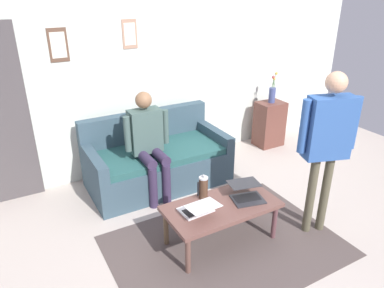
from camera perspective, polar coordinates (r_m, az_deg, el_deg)
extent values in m
plane|color=#BAACA2|center=(3.73, 7.50, -16.24)|extent=(7.68, 7.68, 0.00)
cube|color=#4E423F|center=(3.76, 5.33, -15.64)|extent=(2.22, 1.56, 0.01)
cube|color=silver|center=(4.88, -7.35, 11.53)|extent=(7.04, 0.10, 2.70)
cube|color=tan|center=(4.68, -9.81, 16.69)|extent=(0.19, 0.02, 0.35)
cube|color=silver|center=(4.67, -9.77, 16.68)|extent=(0.14, 0.00, 0.27)
cube|color=brown|center=(4.47, -20.32, 14.40)|extent=(0.21, 0.02, 0.37)
cube|color=silver|center=(4.47, -20.30, 14.39)|extent=(0.16, 0.00, 0.28)
cube|color=#354B59|center=(4.67, -5.30, -3.93)|extent=(1.74, 0.88, 0.42)
cube|color=#275453|center=(4.54, -5.32, -1.25)|extent=(1.50, 0.80, 0.08)
cube|color=#354B59|center=(4.80, -7.35, 2.56)|extent=(1.74, 0.14, 0.46)
cube|color=#354B59|center=(4.89, 3.23, 1.47)|extent=(0.12, 0.88, 0.20)
cube|color=#354B59|center=(4.31, -15.32, -2.66)|extent=(0.12, 0.88, 0.20)
cube|color=brown|center=(3.58, 4.67, -9.77)|extent=(1.11, 0.57, 0.04)
cylinder|color=brown|center=(3.82, 12.83, -11.84)|extent=(0.05, 0.05, 0.39)
cylinder|color=brown|center=(3.35, -0.64, -17.07)|extent=(0.05, 0.05, 0.39)
cylinder|color=brown|center=(4.10, 8.66, -8.75)|extent=(0.05, 0.05, 0.39)
cylinder|color=brown|center=(3.66, -4.11, -12.98)|extent=(0.05, 0.05, 0.39)
cube|color=silver|center=(3.48, 0.57, -10.31)|extent=(0.31, 0.24, 0.01)
cube|color=black|center=(3.46, 0.73, -10.35)|extent=(0.26, 0.15, 0.00)
cube|color=silver|center=(3.33, 1.74, -9.73)|extent=(0.31, 0.23, 0.03)
cube|color=white|center=(3.33, 1.71, -9.70)|extent=(0.28, 0.20, 0.02)
cube|color=#28282D|center=(3.67, 8.77, -8.59)|extent=(0.35, 0.30, 0.01)
cube|color=black|center=(3.68, 8.65, -8.34)|extent=(0.28, 0.20, 0.00)
cube|color=#28282D|center=(3.69, 8.16, -6.15)|extent=(0.35, 0.29, 0.02)
cube|color=#2F2A2C|center=(3.69, 8.18, -6.17)|extent=(0.31, 0.26, 0.01)
cylinder|color=#4C3323|center=(3.60, 1.80, -7.00)|extent=(0.09, 0.09, 0.22)
cylinder|color=#B7B7BC|center=(3.54, 1.82, -5.37)|extent=(0.09, 0.09, 0.02)
sphere|color=#B2B2B7|center=(3.53, 1.83, -5.04)|extent=(0.03, 0.03, 0.03)
cube|color=black|center=(3.57, 0.97, -7.10)|extent=(0.01, 0.01, 0.15)
cube|color=brown|center=(5.85, 12.07, 3.12)|extent=(0.42, 0.32, 0.71)
cylinder|color=#434E85|center=(5.70, 12.48, 7.51)|extent=(0.10, 0.10, 0.23)
cylinder|color=#3D7038|center=(5.67, 12.63, 9.43)|extent=(0.02, 0.02, 0.15)
sphere|color=#DC585A|center=(5.66, 12.69, 10.22)|extent=(0.05, 0.05, 0.05)
cylinder|color=#3D7038|center=(5.64, 12.89, 9.68)|extent=(0.02, 0.03, 0.22)
sphere|color=gold|center=(5.62, 13.14, 10.75)|extent=(0.04, 0.04, 0.04)
cylinder|color=#3D7038|center=(5.67, 12.69, 9.33)|extent=(0.01, 0.02, 0.13)
sphere|color=gold|center=(5.66, 12.76, 10.00)|extent=(0.03, 0.03, 0.03)
cylinder|color=#3D7038|center=(5.64, 12.75, 9.27)|extent=(0.03, 0.01, 0.14)
sphere|color=#F1AE3D|center=(5.61, 12.87, 9.95)|extent=(0.03, 0.03, 0.03)
cylinder|color=brown|center=(3.96, 20.17, -7.37)|extent=(0.09, 0.09, 0.86)
cylinder|color=brown|center=(3.89, 18.19, -7.68)|extent=(0.09, 0.09, 0.86)
cube|color=#2E5498|center=(3.61, 20.75, 2.42)|extent=(0.47, 0.32, 0.61)
cylinder|color=#2E5498|center=(3.74, 24.17, 3.05)|extent=(0.10, 0.10, 0.52)
cylinder|color=#2E5498|center=(3.48, 17.22, 2.65)|extent=(0.10, 0.10, 0.52)
sphere|color=tan|center=(3.49, 21.79, 9.00)|extent=(0.20, 0.20, 0.20)
cylinder|color=#342843|center=(4.25, -4.02, -6.33)|extent=(0.10, 0.10, 0.50)
cylinder|color=#342843|center=(4.19, -6.13, -6.89)|extent=(0.10, 0.10, 0.50)
cylinder|color=#342843|center=(4.25, -5.19, -1.76)|extent=(0.12, 0.40, 0.12)
cylinder|color=#342843|center=(4.19, -7.30, -2.25)|extent=(0.12, 0.40, 0.12)
cube|color=#405853|center=(4.27, -7.37, 2.06)|extent=(0.37, 0.20, 0.52)
cylinder|color=#405853|center=(4.30, -4.21, 2.76)|extent=(0.08, 0.08, 0.42)
cylinder|color=#405853|center=(4.14, -10.14, 1.55)|extent=(0.08, 0.08, 0.42)
sphere|color=#896244|center=(4.14, -7.64, 6.87)|extent=(0.19, 0.19, 0.19)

